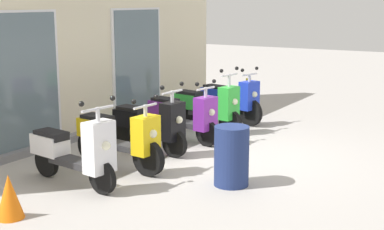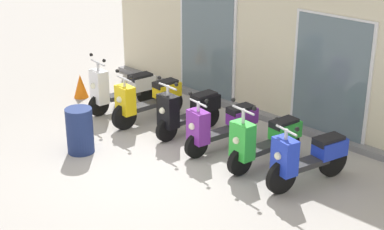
{
  "view_description": "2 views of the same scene",
  "coord_description": "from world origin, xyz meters",
  "px_view_note": "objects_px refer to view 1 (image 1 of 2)",
  "views": [
    {
      "loc": [
        -7.47,
        -3.77,
        2.44
      ],
      "look_at": [
        0.11,
        0.82,
        0.58
      ],
      "focal_mm": 51.18,
      "sensor_mm": 36.0,
      "label": 1
    },
    {
      "loc": [
        6.81,
        -5.79,
        4.42
      ],
      "look_at": [
        0.51,
        0.5,
        0.87
      ],
      "focal_mm": 54.8,
      "sensor_mm": 36.0,
      "label": 2
    }
  ],
  "objects_px": {
    "scooter_white": "(75,150)",
    "scooter_blue": "(230,99)",
    "scooter_green": "(208,106)",
    "traffic_cone": "(9,197)",
    "scooter_black": "(151,124)",
    "scooter_purple": "(183,115)",
    "curb_bollard": "(248,93)",
    "scooter_yellow": "(119,138)",
    "trash_bin": "(232,156)"
  },
  "relations": [
    {
      "from": "trash_bin",
      "to": "traffic_cone",
      "type": "height_order",
      "value": "trash_bin"
    },
    {
      "from": "scooter_white",
      "to": "scooter_yellow",
      "type": "xyz_separation_m",
      "value": [
        0.89,
        -0.04,
        -0.02
      ]
    },
    {
      "from": "scooter_green",
      "to": "scooter_yellow",
      "type": "bearing_deg",
      "value": -177.93
    },
    {
      "from": "scooter_purple",
      "to": "scooter_blue",
      "type": "relative_size",
      "value": 0.98
    },
    {
      "from": "scooter_black",
      "to": "traffic_cone",
      "type": "bearing_deg",
      "value": -175.64
    },
    {
      "from": "scooter_purple",
      "to": "trash_bin",
      "type": "height_order",
      "value": "scooter_purple"
    },
    {
      "from": "scooter_blue",
      "to": "curb_bollard",
      "type": "relative_size",
      "value": 2.26
    },
    {
      "from": "scooter_green",
      "to": "curb_bollard",
      "type": "relative_size",
      "value": 2.24
    },
    {
      "from": "scooter_white",
      "to": "traffic_cone",
      "type": "relative_size",
      "value": 3.06
    },
    {
      "from": "scooter_white",
      "to": "scooter_blue",
      "type": "relative_size",
      "value": 1.0
    },
    {
      "from": "curb_bollard",
      "to": "scooter_purple",
      "type": "bearing_deg",
      "value": -174.55
    },
    {
      "from": "scooter_white",
      "to": "scooter_green",
      "type": "relative_size",
      "value": 1.01
    },
    {
      "from": "scooter_black",
      "to": "scooter_purple",
      "type": "distance_m",
      "value": 0.91
    },
    {
      "from": "scooter_blue",
      "to": "curb_bollard",
      "type": "height_order",
      "value": "scooter_blue"
    },
    {
      "from": "scooter_purple",
      "to": "traffic_cone",
      "type": "bearing_deg",
      "value": -177.53
    },
    {
      "from": "scooter_blue",
      "to": "scooter_purple",
      "type": "bearing_deg",
      "value": -179.84
    },
    {
      "from": "scooter_green",
      "to": "trash_bin",
      "type": "xyz_separation_m",
      "value": [
        -2.6,
        -1.84,
        -0.07
      ]
    },
    {
      "from": "scooter_white",
      "to": "scooter_blue",
      "type": "bearing_deg",
      "value": 0.4
    },
    {
      "from": "scooter_blue",
      "to": "traffic_cone",
      "type": "relative_size",
      "value": 3.05
    },
    {
      "from": "curb_bollard",
      "to": "scooter_blue",
      "type": "bearing_deg",
      "value": -168.3
    },
    {
      "from": "scooter_green",
      "to": "scooter_blue",
      "type": "height_order",
      "value": "scooter_green"
    },
    {
      "from": "scooter_black",
      "to": "scooter_green",
      "type": "height_order",
      "value": "scooter_green"
    },
    {
      "from": "scooter_green",
      "to": "traffic_cone",
      "type": "bearing_deg",
      "value": -177.56
    },
    {
      "from": "scooter_yellow",
      "to": "trash_bin",
      "type": "height_order",
      "value": "scooter_yellow"
    },
    {
      "from": "traffic_cone",
      "to": "curb_bollard",
      "type": "bearing_deg",
      "value": 3.82
    },
    {
      "from": "scooter_yellow",
      "to": "scooter_blue",
      "type": "relative_size",
      "value": 1.04
    },
    {
      "from": "scooter_green",
      "to": "scooter_purple",
      "type": "bearing_deg",
      "value": -177.73
    },
    {
      "from": "scooter_white",
      "to": "scooter_yellow",
      "type": "relative_size",
      "value": 0.96
    },
    {
      "from": "scooter_green",
      "to": "curb_bollard",
      "type": "distance_m",
      "value": 2.41
    },
    {
      "from": "scooter_purple",
      "to": "curb_bollard",
      "type": "distance_m",
      "value": 3.33
    },
    {
      "from": "scooter_yellow",
      "to": "scooter_blue",
      "type": "distance_m",
      "value": 3.7
    },
    {
      "from": "scooter_green",
      "to": "scooter_blue",
      "type": "bearing_deg",
      "value": -2.05
    },
    {
      "from": "scooter_white",
      "to": "scooter_blue",
      "type": "xyz_separation_m",
      "value": [
        4.59,
        0.03,
        -0.01
      ]
    },
    {
      "from": "traffic_cone",
      "to": "trash_bin",
      "type": "bearing_deg",
      "value": -34.94
    },
    {
      "from": "scooter_white",
      "to": "scooter_black",
      "type": "height_order",
      "value": "scooter_white"
    },
    {
      "from": "scooter_yellow",
      "to": "curb_bollard",
      "type": "relative_size",
      "value": 2.36
    },
    {
      "from": "scooter_black",
      "to": "traffic_cone",
      "type": "xyz_separation_m",
      "value": [
        -3.1,
        -0.24,
        -0.22
      ]
    },
    {
      "from": "traffic_cone",
      "to": "scooter_purple",
      "type": "bearing_deg",
      "value": 2.47
    },
    {
      "from": "scooter_green",
      "to": "traffic_cone",
      "type": "distance_m",
      "value": 4.94
    },
    {
      "from": "scooter_white",
      "to": "scooter_yellow",
      "type": "bearing_deg",
      "value": -2.41
    },
    {
      "from": "scooter_black",
      "to": "curb_bollard",
      "type": "height_order",
      "value": "scooter_black"
    },
    {
      "from": "scooter_black",
      "to": "curb_bollard",
      "type": "xyz_separation_m",
      "value": [
        4.22,
        0.25,
        -0.13
      ]
    },
    {
      "from": "scooter_black",
      "to": "curb_bollard",
      "type": "bearing_deg",
      "value": 3.43
    },
    {
      "from": "scooter_black",
      "to": "curb_bollard",
      "type": "relative_size",
      "value": 2.12
    },
    {
      "from": "scooter_green",
      "to": "scooter_blue",
      "type": "relative_size",
      "value": 0.99
    },
    {
      "from": "scooter_green",
      "to": "scooter_blue",
      "type": "xyz_separation_m",
      "value": [
        0.89,
        -0.03,
        0.01
      ]
    },
    {
      "from": "scooter_purple",
      "to": "scooter_blue",
      "type": "height_order",
      "value": "scooter_blue"
    },
    {
      "from": "scooter_black",
      "to": "traffic_cone",
      "type": "relative_size",
      "value": 2.85
    },
    {
      "from": "scooter_purple",
      "to": "scooter_green",
      "type": "bearing_deg",
      "value": 2.27
    },
    {
      "from": "scooter_white",
      "to": "traffic_cone",
      "type": "bearing_deg",
      "value": -173.25
    }
  ]
}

